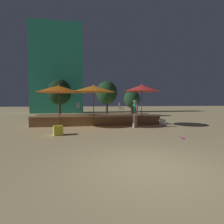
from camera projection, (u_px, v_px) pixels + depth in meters
The scene contains 17 objects.
ground_plane at pixel (148, 168), 4.56m from camera, with size 120.00×120.00×0.00m, color tan.
wooden_deck at pixel (97, 119), 13.95m from camera, with size 9.32×3.19×0.75m.
patio_umbrella_0 at pixel (142, 88), 12.27m from camera, with size 2.53×2.53×2.99m.
patio_umbrella_1 at pixel (59, 89), 11.80m from camera, with size 2.97×2.97×2.90m.
patio_umbrella_2 at pixel (94, 89), 11.91m from camera, with size 2.96×2.96×2.91m.
cube_seat_0 at pixel (58, 130), 9.04m from camera, with size 0.57×0.57×0.49m.
cube_seat_1 at pixel (161, 122), 13.39m from camera, with size 0.51×0.51×0.38m.
cube_seat_2 at pixel (50, 123), 12.18m from camera, with size 0.60×0.60×0.47m.
person_0 at pixel (135, 112), 11.51m from camera, with size 0.30×0.48×1.85m.
bistro_chair_0 at pixel (79, 107), 14.04m from camera, with size 0.48×0.48×0.90m.
bistro_chair_1 at pixel (120, 107), 15.02m from camera, with size 0.42×0.42×0.90m.
bistro_chair_2 at pixel (136, 107), 15.26m from camera, with size 0.44×0.44×0.90m.
frisbee_disc at pixel (182, 138), 8.17m from camera, with size 0.25×0.25×0.03m.
background_tree_0 at pixel (60, 92), 23.36m from camera, with size 3.08×3.08×4.73m.
background_tree_1 at pixel (107, 93), 21.81m from camera, with size 2.61×2.61×4.30m.
background_tree_2 at pixel (132, 99), 20.76m from camera, with size 1.91×1.91×3.10m.
distant_building at pixel (58, 69), 27.02m from camera, with size 7.70×3.15×13.53m.
Camera 1 is at (-1.66, -4.25, 1.73)m, focal length 28.00 mm.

